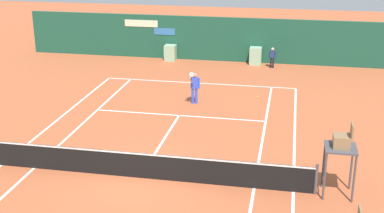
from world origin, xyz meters
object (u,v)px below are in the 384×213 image
Objects in this scene: ball_kid_right_post at (272,56)px; tennis_ball_by_sideline at (257,167)px; player_on_baseline at (194,85)px; tennis_ball_near_service_line at (257,97)px; umpire_chair at (341,147)px.

ball_kid_right_post is 18.77× the size of tennis_ball_by_sideline.
tennis_ball_by_sideline is (3.61, -6.62, -0.90)m from player_on_baseline.
player_on_baseline reaches higher than tennis_ball_near_service_line.
ball_kid_right_post is at bearing 10.44° from umpire_chair.
ball_kid_right_post is at bearing 85.84° from tennis_ball_near_service_line.
tennis_ball_by_sideline is 1.00× the size of tennis_ball_near_service_line.
umpire_chair is at bearing -71.09° from tennis_ball_near_service_line.
umpire_chair is 10.39m from tennis_ball_near_service_line.
umpire_chair is 3.51m from tennis_ball_by_sideline.
player_on_baseline reaches higher than tennis_ball_by_sideline.
umpire_chair is 10.30m from player_on_baseline.
player_on_baseline is (-6.32, 8.11, -0.76)m from umpire_chair.
ball_kid_right_post is (-2.89, 15.68, -0.96)m from umpire_chair.
tennis_ball_by_sideline is at bearing -85.71° from tennis_ball_near_service_line.
umpire_chair is at bearing 102.32° from ball_kid_right_post.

